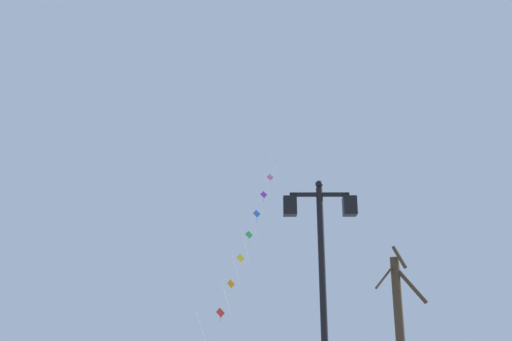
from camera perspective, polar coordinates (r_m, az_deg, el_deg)
The scene contains 3 objects.
twin_lantern_lamp_post at distance 11.48m, azimuth 6.81°, elevation -8.50°, with size 1.54×0.28×5.03m.
kite_train at distance 26.51m, azimuth -0.89°, elevation -7.14°, with size 3.60×9.25×11.99m.
bare_tree at distance 20.21m, azimuth 14.68°, elevation -14.67°, with size 1.87×0.96×5.04m.
Camera 1 is at (1.43, -1.77, 1.73)m, focal length 38.58 mm.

